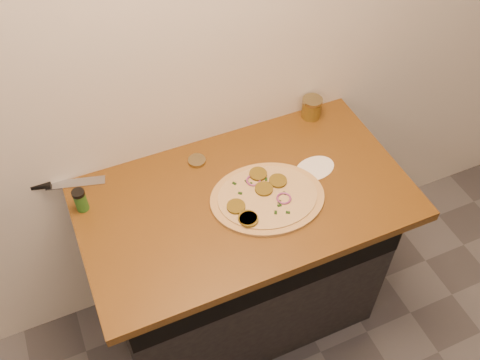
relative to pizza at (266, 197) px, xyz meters
name	(u,v)px	position (x,y,z in m)	size (l,w,h in m)	color
cabinet	(241,260)	(-0.06, 0.08, -0.48)	(1.10, 0.60, 0.86)	black
countertop	(245,199)	(-0.06, 0.05, -0.03)	(1.20, 0.70, 0.04)	brown
pizza	(266,197)	(0.00, 0.00, 0.00)	(0.48, 0.48, 0.03)	tan
chefs_knife	(54,185)	(-0.69, 0.37, 0.00)	(0.31, 0.11, 0.02)	#B7BAC1
mason_jar_lid	(197,161)	(-0.16, 0.27, 0.00)	(0.07, 0.07, 0.01)	#918254
salsa_jar	(312,108)	(0.36, 0.33, 0.04)	(0.08, 0.08, 0.09)	#A02C10
spice_shaker	(81,200)	(-0.61, 0.22, 0.04)	(0.05, 0.05, 0.09)	#285D1D
flour_spill	(315,168)	(0.23, 0.06, -0.01)	(0.16, 0.16, 0.00)	white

